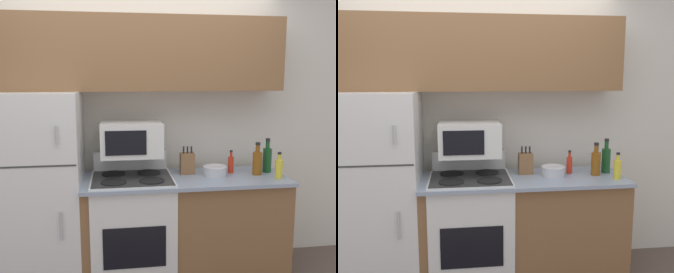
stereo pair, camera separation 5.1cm
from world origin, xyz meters
The scene contains 12 objects.
wall_back centered at (0.00, 0.68, 1.27)m, with size 8.00×0.05×2.55m.
lower_cabinets centered at (0.38, 0.29, 0.45)m, with size 1.70×0.62×0.90m.
refrigerator centered at (-0.85, 0.32, 0.81)m, with size 0.76×0.67×1.61m.
upper_cabinets centered at (0.00, 0.49, 1.91)m, with size 2.45×0.35×0.61m.
stove centered at (-0.07, 0.28, 0.47)m, with size 0.67×0.60×1.07m.
microwave centered at (-0.07, 0.37, 1.22)m, with size 0.50×0.38×0.28m.
knife_block centered at (0.41, 0.39, 0.99)m, with size 0.12×0.09×0.24m.
bowl centered at (0.63, 0.29, 0.94)m, with size 0.20×0.20×0.08m.
bottle_wine_green centered at (1.12, 0.34, 1.02)m, with size 0.08×0.08×0.30m.
bottle_hot_sauce centered at (0.80, 0.36, 0.98)m, with size 0.05×0.05×0.20m.
bottle_whiskey centered at (1.00, 0.27, 1.01)m, with size 0.08×0.08×0.28m.
bottle_cooking_spray centered at (1.13, 0.13, 0.98)m, with size 0.06×0.06×0.22m.
Camera 2 is at (-0.15, -2.71, 1.73)m, focal length 40.00 mm.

